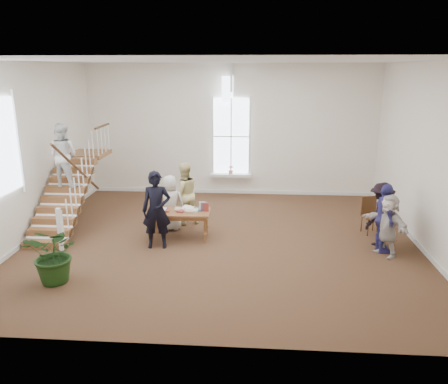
# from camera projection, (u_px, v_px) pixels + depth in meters

# --- Properties ---
(ground) EXTENTS (10.00, 10.00, 0.00)m
(ground) POSITION_uv_depth(u_px,v_px,m) (221.00, 240.00, 11.39)
(ground) COLOR #4F371F
(ground) RESTS_ON ground
(room_shell) EXTENTS (10.49, 10.00, 10.00)m
(room_shell) POSITION_uv_depth(u_px,v_px,m) (231.00, 183.00, 15.49)
(room_shell) COLOR white
(room_shell) RESTS_ON ground
(staircase) EXTENTS (1.10, 4.10, 2.92)m
(staircase) POSITION_uv_depth(u_px,v_px,m) (66.00, 171.00, 11.95)
(staircase) COLOR brown
(staircase) RESTS_ON ground
(library_table) EXTENTS (1.60, 0.84, 0.80)m
(library_table) POSITION_uv_depth(u_px,v_px,m) (179.00, 214.00, 11.40)
(library_table) COLOR brown
(library_table) RESTS_ON ground
(police_officer) EXTENTS (0.76, 0.55, 1.94)m
(police_officer) POSITION_uv_depth(u_px,v_px,m) (157.00, 210.00, 10.71)
(police_officer) COLOR black
(police_officer) RESTS_ON ground
(elderly_woman) EXTENTS (0.81, 0.59, 1.54)m
(elderly_woman) POSITION_uv_depth(u_px,v_px,m) (170.00, 203.00, 11.96)
(elderly_woman) COLOR beige
(elderly_woman) RESTS_ON ground
(person_yellow) EXTENTS (1.08, 1.00, 1.79)m
(person_yellow) POSITION_uv_depth(u_px,v_px,m) (184.00, 194.00, 12.39)
(person_yellow) COLOR beige
(person_yellow) RESTS_ON ground
(woman_cluster_a) EXTENTS (0.49, 1.03, 1.70)m
(woman_cluster_a) POSITION_uv_depth(u_px,v_px,m) (384.00, 218.00, 10.47)
(woman_cluster_a) COLOR #3B3784
(woman_cluster_a) RESTS_ON ground
(woman_cluster_b) EXTENTS (1.18, 1.15, 1.62)m
(woman_cluster_b) POSITION_uv_depth(u_px,v_px,m) (381.00, 214.00, 10.91)
(woman_cluster_b) COLOR black
(woman_cluster_b) RESTS_ON ground
(woman_cluster_c) EXTENTS (1.07, 1.44, 1.51)m
(woman_cluster_c) POSITION_uv_depth(u_px,v_px,m) (388.00, 225.00, 10.31)
(woman_cluster_c) COLOR beige
(woman_cluster_c) RESTS_ON ground
(floor_plant) EXTENTS (1.31, 1.19, 1.26)m
(floor_plant) POSITION_uv_depth(u_px,v_px,m) (55.00, 254.00, 9.01)
(floor_plant) COLOR #183611
(floor_plant) RESTS_ON ground
(side_chair) EXTENTS (0.53, 0.53, 0.99)m
(side_chair) POSITION_uv_depth(u_px,v_px,m) (370.00, 213.00, 11.81)
(side_chair) COLOR #3A1C10
(side_chair) RESTS_ON ground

